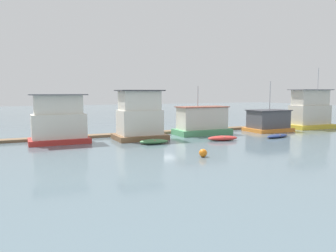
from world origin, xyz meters
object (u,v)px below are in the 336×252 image
Objects in this scene: houseboat_yellow at (310,111)px; dinghy_red at (223,138)px; houseboat_brown at (140,117)px; buoy_orange at (203,153)px; houseboat_orange at (268,121)px; dinghy_navy at (277,136)px; dinghy_green at (154,141)px; houseboat_red at (59,122)px; houseboat_green at (202,121)px.

dinghy_red is at bearing -164.64° from houseboat_yellow.
houseboat_yellow reaches higher than houseboat_brown.
houseboat_brown is at bearing 96.17° from buoy_orange.
dinghy_navy is (-3.39, -5.38, -1.19)m from houseboat_orange.
buoy_orange is (1.10, -7.98, 0.09)m from dinghy_green.
buoy_orange is at bearing -133.55° from dinghy_red.
houseboat_orange is at bearing -176.82° from houseboat_yellow.
houseboat_orange reaches higher than buoy_orange.
houseboat_brown is at bearing 159.98° from dinghy_navy.
houseboat_green reaches higher than houseboat_red.
houseboat_brown reaches higher than houseboat_red.
houseboat_yellow is 26.82m from dinghy_green.
houseboat_red reaches higher than buoy_orange.
dinghy_red is 9.63m from buoy_orange.
dinghy_navy is 15.11m from buoy_orange.
houseboat_yellow is at bearing 26.81° from dinghy_navy.
houseboat_green is 2.20× the size of dinghy_green.
dinghy_green is at bearing -171.11° from houseboat_yellow.
houseboat_red is 24.51m from dinghy_navy.
houseboat_orange is at bearing -4.98° from houseboat_green.
houseboat_green is 18.05m from houseboat_yellow.
houseboat_red is 27.00m from houseboat_orange.
houseboat_green reaches higher than dinghy_red.
dinghy_navy is at bearing -122.16° from houseboat_orange.
houseboat_red is 1.61× the size of dinghy_navy.
dinghy_navy is at bearing -20.02° from houseboat_brown.
dinghy_red is (7.73, -1.00, 0.02)m from dinghy_green.
dinghy_green is 0.84× the size of dinghy_navy.
houseboat_brown is 16.15m from dinghy_navy.
buoy_orange is at bearing -154.42° from houseboat_yellow.
houseboat_orange is at bearing -0.27° from houseboat_brown.
dinghy_red is at bearing -18.87° from houseboat_red.
houseboat_brown is 0.63× the size of houseboat_yellow.
houseboat_green is 1.94× the size of dinghy_red.
houseboat_red is 10.09m from dinghy_green.
houseboat_red is 1.69× the size of dinghy_red.
houseboat_brown is 4.39m from dinghy_green.
houseboat_green is 9.10m from dinghy_navy.
dinghy_green is (-18.23, -3.68, -1.13)m from houseboat_orange.
dinghy_green reaches higher than dinghy_navy.
houseboat_green is 1.84× the size of dinghy_navy.
houseboat_orange is 0.76× the size of houseboat_yellow.
dinghy_green is (-26.40, -4.13, -2.28)m from houseboat_yellow.
houseboat_green reaches higher than dinghy_navy.
dinghy_red is (16.47, -5.63, -1.98)m from houseboat_red.
houseboat_orange is 8.26m from houseboat_yellow.
houseboat_orange is at bearing -2.03° from houseboat_red.
dinghy_red is at bearing -7.37° from dinghy_green.
dinghy_red is 7.15m from dinghy_navy.
dinghy_red is at bearing -156.00° from houseboat_orange.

